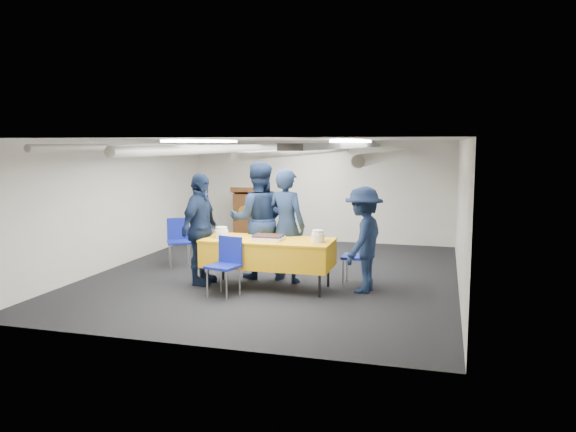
# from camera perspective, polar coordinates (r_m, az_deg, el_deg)

# --- Properties ---
(ground) EXTENTS (7.00, 7.00, 0.00)m
(ground) POSITION_cam_1_polar(r_m,az_deg,el_deg) (9.67, -1.23, -5.98)
(ground) COLOR black
(ground) RESTS_ON ground
(room_shell) EXTENTS (6.00, 7.00, 2.30)m
(room_shell) POSITION_cam_1_polar(r_m,az_deg,el_deg) (9.78, -0.04, 4.91)
(room_shell) COLOR silver
(room_shell) RESTS_ON ground
(serving_table) EXTENTS (2.01, 0.87, 0.77)m
(serving_table) POSITION_cam_1_polar(r_m,az_deg,el_deg) (8.70, -2.01, -3.73)
(serving_table) COLOR black
(serving_table) RESTS_ON ground
(sheet_cake) EXTENTS (0.47, 0.36, 0.08)m
(sheet_cake) POSITION_cam_1_polar(r_m,az_deg,el_deg) (8.57, -2.02, -2.20)
(sheet_cake) COLOR white
(sheet_cake) RESTS_ON serving_table
(plate_stack_left) EXTENTS (0.21, 0.21, 0.17)m
(plate_stack_left) POSITION_cam_1_polar(r_m,az_deg,el_deg) (8.86, -6.77, -1.68)
(plate_stack_left) COLOR white
(plate_stack_left) RESTS_ON serving_table
(plate_stack_right) EXTENTS (0.20, 0.20, 0.18)m
(plate_stack_right) POSITION_cam_1_polar(r_m,az_deg,el_deg) (8.39, 3.06, -2.10)
(plate_stack_right) COLOR white
(plate_stack_right) RESTS_ON serving_table
(podium) EXTENTS (0.62, 0.53, 1.25)m
(podium) POSITION_cam_1_polar(r_m,az_deg,el_deg) (12.91, -4.12, 0.16)
(podium) COLOR brown
(podium) RESTS_ON ground
(chair_near) EXTENTS (0.50, 0.50, 0.87)m
(chair_near) POSITION_cam_1_polar(r_m,az_deg,el_deg) (8.33, -6.26, -4.46)
(chair_near) COLOR gray
(chair_near) RESTS_ON ground
(chair_right) EXTENTS (0.42, 0.42, 0.87)m
(chair_right) POSITION_cam_1_polar(r_m,az_deg,el_deg) (8.96, 7.45, -3.64)
(chair_right) COLOR gray
(chair_right) RESTS_ON ground
(chair_left) EXTENTS (0.58, 0.58, 0.87)m
(chair_left) POSITION_cam_1_polar(r_m,az_deg,el_deg) (10.48, -11.05, -2.10)
(chair_left) COLOR gray
(chair_left) RESTS_ON ground
(sailor_a) EXTENTS (0.77, 0.62, 1.84)m
(sailor_a) POSITION_cam_1_polar(r_m,az_deg,el_deg) (9.04, -0.18, -0.97)
(sailor_a) COLOR black
(sailor_a) RESTS_ON ground
(sailor_b) EXTENTS (1.14, 1.02, 1.94)m
(sailor_b) POSITION_cam_1_polar(r_m,az_deg,el_deg) (9.33, -3.05, -0.41)
(sailor_b) COLOR black
(sailor_b) RESTS_ON ground
(sailor_c) EXTENTS (0.47, 1.06, 1.78)m
(sailor_c) POSITION_cam_1_polar(r_m,az_deg,el_deg) (9.00, -8.93, -1.32)
(sailor_c) COLOR black
(sailor_c) RESTS_ON ground
(sailor_d) EXTENTS (0.78, 1.13, 1.60)m
(sailor_d) POSITION_cam_1_polar(r_m,az_deg,el_deg) (8.51, 7.66, -2.39)
(sailor_d) COLOR black
(sailor_d) RESTS_ON ground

